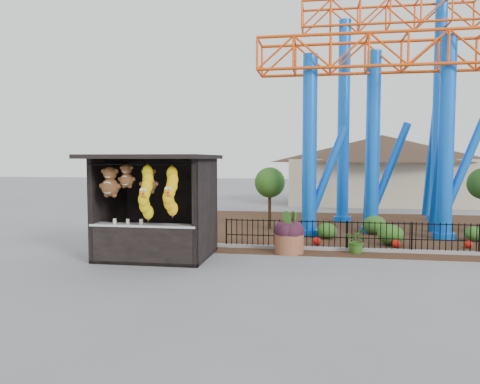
% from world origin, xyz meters
% --- Properties ---
extents(ground, '(120.00, 120.00, 0.00)m').
position_xyz_m(ground, '(0.00, 0.00, 0.00)').
color(ground, slate).
rests_on(ground, ground).
extents(mulch_bed, '(18.00, 12.00, 0.02)m').
position_xyz_m(mulch_bed, '(4.00, 8.00, 0.01)').
color(mulch_bed, '#331E11').
rests_on(mulch_bed, ground).
extents(curb, '(18.00, 0.18, 0.12)m').
position_xyz_m(curb, '(4.00, 3.00, 0.06)').
color(curb, gray).
rests_on(curb, ground).
extents(prize_booth, '(3.50, 3.40, 3.12)m').
position_xyz_m(prize_booth, '(-3.00, 0.90, 1.54)').
color(prize_booth, black).
rests_on(prize_booth, ground).
extents(picket_fence, '(12.20, 0.06, 1.00)m').
position_xyz_m(picket_fence, '(4.90, 3.00, 0.50)').
color(picket_fence, black).
rests_on(picket_fence, ground).
extents(roller_coaster, '(11.00, 6.37, 10.82)m').
position_xyz_m(roller_coaster, '(5.12, 8.23, 6.44)').
color(roller_coaster, blue).
rests_on(roller_coaster, ground).
extents(terracotta_planter, '(0.96, 0.96, 0.61)m').
position_xyz_m(terracotta_planter, '(0.96, 2.38, 0.31)').
color(terracotta_planter, brown).
rests_on(terracotta_planter, ground).
extents(planter_foliage, '(0.70, 0.70, 0.64)m').
position_xyz_m(planter_foliage, '(0.96, 2.38, 0.93)').
color(planter_foliage, black).
rests_on(planter_foliage, terracotta_planter).
extents(potted_plant, '(0.92, 0.85, 0.84)m').
position_xyz_m(potted_plant, '(3.09, 2.70, 0.42)').
color(potted_plant, '#245E1B').
rests_on(potted_plant, ground).
extents(landscaping, '(7.80, 3.45, 0.74)m').
position_xyz_m(landscaping, '(4.82, 5.47, 0.34)').
color(landscaping, '#285318').
rests_on(landscaping, mulch_bed).
extents(pavilion, '(15.00, 15.00, 4.80)m').
position_xyz_m(pavilion, '(6.00, 20.00, 3.07)').
color(pavilion, '#BFAD8C').
rests_on(pavilion, ground).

